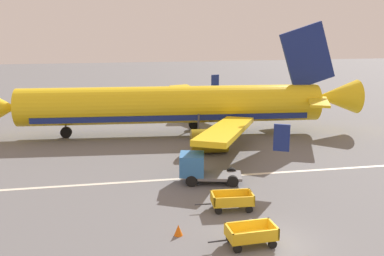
{
  "coord_description": "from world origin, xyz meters",
  "views": [
    {
      "loc": [
        -7.88,
        -19.5,
        11.11
      ],
      "look_at": [
        -1.57,
        14.53,
        2.8
      ],
      "focal_mm": 40.93,
      "sensor_mm": 36.0,
      "label": 1
    }
  ],
  "objects": [
    {
      "name": "airplane",
      "position": [
        -1.02,
        23.26,
        3.05
      ],
      "size": [
        37.67,
        30.26,
        11.34
      ],
      "color": "yellow",
      "rests_on": "ground"
    },
    {
      "name": "ground_plane",
      "position": [
        0.0,
        0.0,
        0.0
      ],
      "size": [
        220.0,
        220.0,
        0.0
      ],
      "primitive_type": "plane",
      "color": "slate"
    },
    {
      "name": "service_truck_beside_carts",
      "position": [
        -2.01,
        9.53,
        1.1
      ],
      "size": [
        4.68,
        2.78,
        2.1
      ],
      "color": "slate",
      "rests_on": "ground"
    },
    {
      "name": "apron_stripe",
      "position": [
        0.0,
        10.43,
        0.01
      ],
      "size": [
        120.0,
        0.36,
        0.01
      ],
      "primitive_type": "cube",
      "color": "silver",
      "rests_on": "ground"
    },
    {
      "name": "traffic_cone_near_plane",
      "position": [
        -4.68,
        1.8,
        0.31
      ],
      "size": [
        0.47,
        0.47,
        0.62
      ],
      "primitive_type": "cone",
      "color": "orange",
      "rests_on": "ground"
    },
    {
      "name": "baggage_cart_third_in_row",
      "position": [
        -1.18,
        0.06,
        0.6
      ],
      "size": [
        3.59,
        1.54,
        1.07
      ],
      "color": "gold",
      "rests_on": "ground"
    },
    {
      "name": "baggage_cart_fourth_in_row",
      "position": [
        -0.96,
        4.49,
        0.6
      ],
      "size": [
        3.59,
        1.56,
        1.07
      ],
      "color": "gold",
      "rests_on": "ground"
    }
  ]
}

